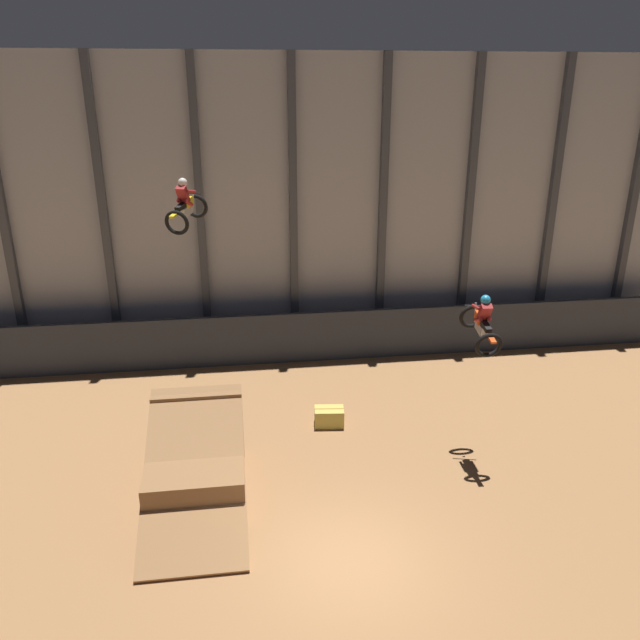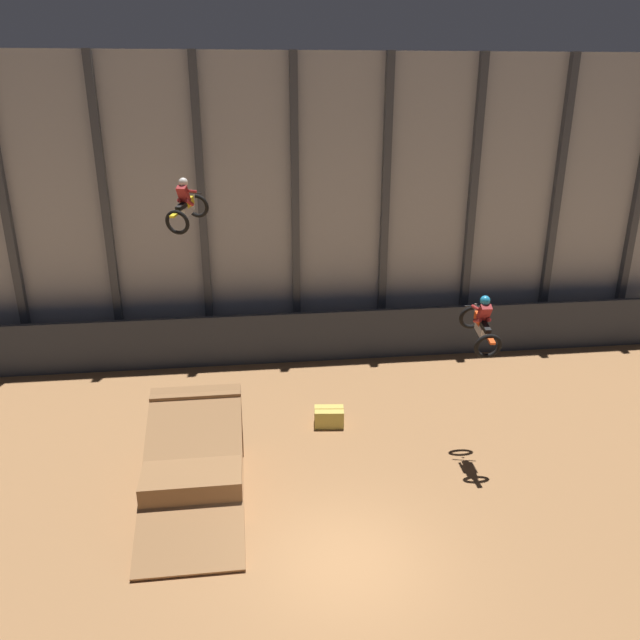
{
  "view_description": "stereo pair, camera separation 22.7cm",
  "coord_description": "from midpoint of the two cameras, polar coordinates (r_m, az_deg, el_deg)",
  "views": [
    {
      "loc": [
        -2.16,
        -10.83,
        9.89
      ],
      "look_at": [
        0.2,
        6.27,
        3.38
      ],
      "focal_mm": 35.0,
      "sensor_mm": 36.0,
      "label": 1
    },
    {
      "loc": [
        -1.94,
        -10.86,
        9.89
      ],
      "look_at": [
        0.2,
        6.27,
        3.38
      ],
      "focal_mm": 35.0,
      "sensor_mm": 36.0,
      "label": 2
    }
  ],
  "objects": [
    {
      "name": "rider_bike_right_air",
      "position": [
        17.04,
        14.19,
        -0.32
      ],
      "size": [
        0.79,
        1.85,
        1.59
      ],
      "rotation": [
        0.2,
        0.0,
        -0.04
      ],
      "color": "black"
    },
    {
      "name": "lower_barrier",
      "position": [
        23.57,
        -2.3,
        -1.6
      ],
      "size": [
        31.36,
        0.2,
        1.94
      ],
      "color": "#2D333D",
      "rests_on": "ground_plane"
    },
    {
      "name": "hay_bale_trackside",
      "position": [
        19.52,
        0.51,
        -8.85
      ],
      "size": [
        0.96,
        0.7,
        0.57
      ],
      "rotation": [
        0.0,
        0.0,
        3.03
      ],
      "color": "#CCB751",
      "rests_on": "ground_plane"
    },
    {
      "name": "rider_bike_left_air",
      "position": [
        18.75,
        -12.53,
        10.06
      ],
      "size": [
        1.26,
        1.85,
        1.56
      ],
      "rotation": [
        0.16,
        0.0,
        -0.37
      ],
      "color": "black"
    },
    {
      "name": "ground_plane",
      "position": [
        14.82,
        2.26,
        -21.24
      ],
      "size": [
        60.0,
        60.0,
        0.0
      ],
      "primitive_type": "plane",
      "color": "#996B42"
    },
    {
      "name": "arena_back_wall",
      "position": [
        23.51,
        -2.78,
        9.9
      ],
      "size": [
        32.0,
        0.4,
        11.03
      ],
      "color": "#A3A8B2",
      "rests_on": "ground_plane"
    },
    {
      "name": "dirt_ramp",
      "position": [
        16.95,
        -11.55,
        -12.51
      ],
      "size": [
        2.45,
        5.08,
        2.19
      ],
      "color": "olive",
      "rests_on": "ground_plane"
    }
  ]
}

